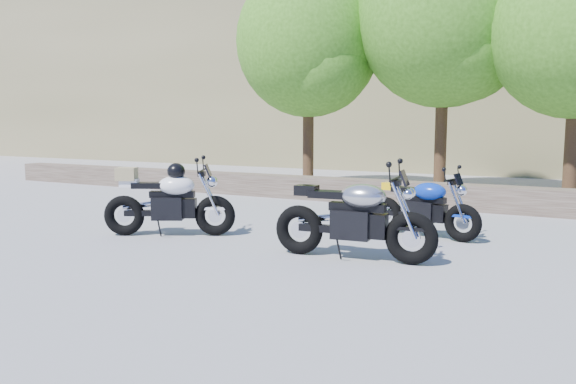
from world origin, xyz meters
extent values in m
plane|color=#949499|center=(0.00, 0.00, 0.00)|extent=(90.00, 90.00, 0.00)
cube|color=#4D3E33|center=(0.00, 5.50, 0.25)|extent=(22.00, 0.55, 0.50)
cube|color=#6C6643|center=(3.00, 28.00, 7.50)|extent=(80.00, 30.00, 15.00)
cylinder|color=#382314|center=(-2.50, 7.20, 1.51)|extent=(0.28, 0.28, 3.02)
sphere|color=#366E18|center=(-2.50, 7.20, 3.78)|extent=(3.67, 3.67, 3.67)
sphere|color=#366E18|center=(-2.00, 6.90, 3.13)|extent=(2.38, 2.38, 2.38)
cylinder|color=#382314|center=(0.80, 7.60, 1.68)|extent=(0.28, 0.28, 3.36)
sphere|color=#366E18|center=(0.80, 7.60, 4.20)|extent=(4.08, 4.08, 4.08)
sphere|color=#366E18|center=(1.30, 7.30, 3.48)|extent=(2.64, 2.64, 2.64)
cylinder|color=#382314|center=(3.60, 7.00, 1.46)|extent=(0.28, 0.28, 2.91)
torus|color=black|center=(2.05, 0.70, 0.32)|extent=(0.66, 0.22, 0.65)
torus|color=black|center=(0.60, 0.56, 0.32)|extent=(0.66, 0.22, 0.65)
cylinder|color=silver|center=(2.05, 0.70, 0.32)|extent=(0.23, 0.06, 0.22)
cylinder|color=silver|center=(0.60, 0.56, 0.32)|extent=(0.23, 0.06, 0.22)
cube|color=black|center=(1.31, 0.63, 0.45)|extent=(0.51, 0.35, 0.36)
cube|color=black|center=(1.38, 0.63, 0.67)|extent=(0.72, 0.23, 0.10)
ellipsoid|color=#B5B6BA|center=(1.45, 0.64, 0.81)|extent=(0.62, 0.45, 0.31)
cube|color=black|center=(1.01, 0.60, 0.81)|extent=(0.53, 0.27, 0.09)
cube|color=black|center=(0.70, 0.57, 0.85)|extent=(0.30, 0.23, 0.13)
cylinder|color=black|center=(1.85, 0.68, 1.04)|extent=(0.10, 0.67, 0.03)
sphere|color=silver|center=(2.01, 0.69, 0.87)|extent=(0.18, 0.18, 0.18)
torus|color=black|center=(-1.08, 1.04, 0.31)|extent=(0.62, 0.42, 0.62)
torus|color=black|center=(-2.31, 0.40, 0.31)|extent=(0.62, 0.42, 0.62)
cylinder|color=silver|center=(-1.08, 1.04, 0.31)|extent=(0.21, 0.13, 0.21)
cylinder|color=silver|center=(-2.31, 0.40, 0.31)|extent=(0.21, 0.13, 0.21)
cube|color=black|center=(-1.71, 0.71, 0.42)|extent=(0.55, 0.47, 0.35)
cube|color=black|center=(-1.65, 0.74, 0.64)|extent=(0.67, 0.45, 0.10)
ellipsoid|color=white|center=(-1.59, 0.77, 0.77)|extent=(0.66, 0.59, 0.29)
cube|color=black|center=(-1.97, 0.57, 0.77)|extent=(0.53, 0.41, 0.09)
cube|color=white|center=(-2.23, 0.44, 0.81)|extent=(0.33, 0.30, 0.13)
cylinder|color=black|center=(-1.25, 0.95, 0.99)|extent=(0.32, 0.58, 0.03)
sphere|color=silver|center=(-1.11, 1.02, 0.83)|extent=(0.17, 0.17, 0.17)
ellipsoid|color=black|center=(-1.59, 0.77, 0.99)|extent=(0.37, 0.38, 0.26)
cube|color=#948355|center=(-2.26, 0.42, 0.95)|extent=(0.37, 0.36, 0.19)
torus|color=black|center=(2.35, 2.32, 0.28)|extent=(0.57, 0.24, 0.56)
torus|color=black|center=(1.12, 2.55, 0.28)|extent=(0.57, 0.24, 0.56)
cylinder|color=silver|center=(2.35, 2.32, 0.28)|extent=(0.20, 0.07, 0.19)
cylinder|color=silver|center=(1.12, 2.55, 0.28)|extent=(0.20, 0.07, 0.19)
cube|color=black|center=(1.72, 2.44, 0.38)|extent=(0.46, 0.33, 0.31)
cube|color=black|center=(1.78, 2.43, 0.58)|extent=(0.63, 0.25, 0.09)
ellipsoid|color=#0B2EA8|center=(1.84, 2.42, 0.70)|extent=(0.55, 0.43, 0.27)
cube|color=black|center=(1.46, 2.49, 0.70)|extent=(0.46, 0.27, 0.08)
cube|color=yellow|center=(1.20, 2.54, 0.73)|extent=(0.27, 0.22, 0.11)
cylinder|color=black|center=(2.18, 2.35, 0.90)|extent=(0.13, 0.57, 0.03)
sphere|color=silver|center=(2.32, 2.33, 0.75)|extent=(0.16, 0.16, 0.16)
camera|label=1|loc=(3.86, -5.90, 1.71)|focal=35.00mm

